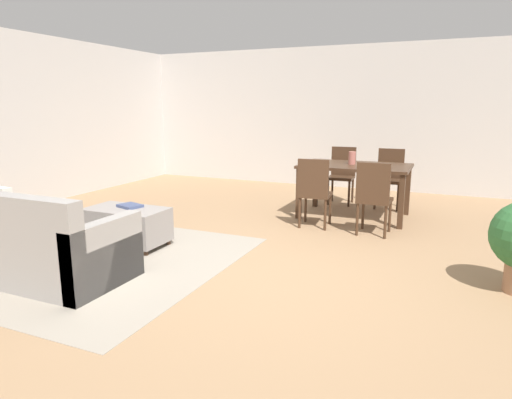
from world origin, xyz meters
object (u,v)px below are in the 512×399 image
at_px(ottoman_table, 127,225).
at_px(dining_chair_far_right, 390,175).
at_px(vase_centerpiece, 352,158).
at_px(couch, 28,246).
at_px(dining_table, 355,171).
at_px(dining_chair_far_left, 342,172).
at_px(dining_chair_near_left, 314,189).
at_px(dining_chair_near_right, 374,194).
at_px(book_on_ottoman, 130,206).

bearing_deg(ottoman_table, dining_chair_far_right, 52.99).
bearing_deg(vase_centerpiece, dining_chair_far_right, 62.53).
bearing_deg(couch, ottoman_table, 78.36).
relative_size(ottoman_table, dining_table, 0.61).
height_order(ottoman_table, dining_chair_far_left, dining_chair_far_left).
bearing_deg(dining_table, dining_chair_near_left, -113.59).
distance_m(couch, dining_table, 4.27).
bearing_deg(couch, dining_chair_near_left, 54.18).
relative_size(dining_table, dining_chair_near_right, 1.65).
xyz_separation_m(dining_chair_far_right, book_on_ottoman, (-2.47, -3.22, -0.06)).
relative_size(dining_chair_near_right, dining_chair_far_right, 1.00).
distance_m(couch, dining_chair_far_right, 5.19).
distance_m(dining_chair_far_right, vase_centerpiece, 0.99).
distance_m(ottoman_table, book_on_ottoman, 0.22).
distance_m(ottoman_table, dining_chair_far_left, 3.73).
distance_m(couch, dining_chair_near_right, 3.85).
bearing_deg(dining_chair_far_right, vase_centerpiece, -117.47).
bearing_deg(book_on_ottoman, dining_chair_near_right, 30.58).
bearing_deg(dining_chair_near_left, dining_chair_far_right, 66.35).
relative_size(dining_table, dining_chair_near_left, 1.65).
bearing_deg(dining_chair_far_left, dining_chair_near_left, -89.24).
bearing_deg(vase_centerpiece, dining_chair_far_left, 111.20).
distance_m(dining_chair_near_right, dining_chair_far_left, 1.92).
relative_size(dining_chair_near_right, vase_centerpiece, 5.06).
bearing_deg(couch, dining_chair_near_right, 44.28).
height_order(ottoman_table, dining_chair_far_right, dining_chair_far_right).
bearing_deg(dining_chair_far_right, couch, -121.54).
bearing_deg(book_on_ottoman, dining_chair_near_left, 41.56).
xyz_separation_m(couch, book_on_ottoman, (0.24, 1.20, 0.16)).
bearing_deg(dining_chair_near_right, couch, -135.72).
bearing_deg(book_on_ottoman, vase_centerpiece, 49.48).
distance_m(dining_chair_far_left, book_on_ottoman, 3.66).
xyz_separation_m(dining_chair_near_right, book_on_ottoman, (-2.51, -1.48, -0.06)).
relative_size(couch, book_on_ottoman, 7.34).
height_order(dining_chair_near_left, book_on_ottoman, dining_chair_near_left).
relative_size(dining_chair_far_left, dining_chair_far_right, 1.00).
bearing_deg(vase_centerpiece, dining_table, -24.95).
relative_size(dining_chair_far_right, book_on_ottoman, 3.54).
xyz_separation_m(dining_chair_near_left, dining_chair_far_right, (0.74, 1.68, 0.00)).
relative_size(dining_chair_near_left, vase_centerpiece, 5.06).
bearing_deg(dining_chair_far_left, dining_table, -66.20).
xyz_separation_m(ottoman_table, dining_chair_near_left, (1.74, 1.61, 0.27)).
relative_size(dining_table, book_on_ottoman, 5.83).
distance_m(dining_chair_far_right, book_on_ottoman, 4.06).
distance_m(dining_chair_near_left, dining_chair_far_left, 1.68).
xyz_separation_m(ottoman_table, dining_chair_far_right, (2.48, 3.29, 0.27)).
bearing_deg(dining_table, vase_centerpiece, 155.05).
distance_m(ottoman_table, dining_chair_near_right, 2.97).
bearing_deg(dining_chair_near_left, dining_chair_far_left, 90.76).
distance_m(dining_table, dining_chair_near_left, 0.91).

